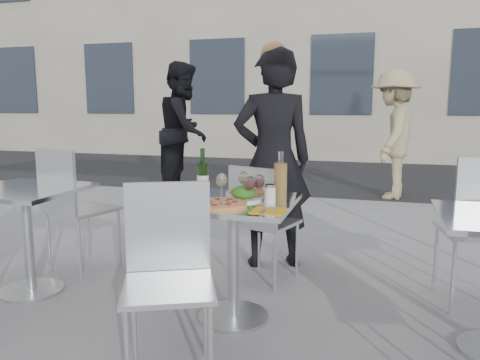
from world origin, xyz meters
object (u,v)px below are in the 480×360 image
(pizza_near, at_px, (219,204))
(carafe, at_px, (280,180))
(pizza_far, at_px, (249,192))
(wineglass_white_b, at_px, (244,179))
(pedestrian_b, at_px, (393,135))
(sugar_shaker, at_px, (270,193))
(chair_far, at_px, (260,214))
(napkin_left, at_px, (175,206))
(chair_near, at_px, (169,263))
(wine_bottle, at_px, (203,177))
(main_table, at_px, (233,234))
(wineglass_white_a, at_px, (222,181))
(napkin_right, at_px, (269,211))
(wineglass_red_b, at_px, (259,182))
(salad_plate, at_px, (244,194))
(woman_diner, at_px, (273,160))
(wineglass_red_a, at_px, (250,184))
(pedestrian_a, at_px, (184,131))
(side_chair_lfar, at_px, (71,200))
(side_table_left, at_px, (27,218))

(pizza_near, bearing_deg, carafe, 43.34)
(pizza_far, height_order, wineglass_white_b, wineglass_white_b)
(carafe, relative_size, wineglass_white_b, 1.84)
(pedestrian_b, distance_m, sugar_shaker, 4.37)
(chair_far, bearing_deg, napkin_left, 89.46)
(chair_near, distance_m, wine_bottle, 0.81)
(main_table, xyz_separation_m, wineglass_white_a, (-0.08, 0.03, 0.32))
(chair_far, height_order, pizza_near, chair_far)
(wineglass_white_b, bearing_deg, wineglass_white_a, -132.70)
(main_table, distance_m, wineglass_white_b, 0.35)
(main_table, relative_size, pedestrian_b, 0.42)
(carafe, bearing_deg, pizza_far, 156.11)
(chair_far, distance_m, napkin_right, 0.92)
(wineglass_red_b, xyz_separation_m, napkin_right, (0.12, -0.26, -0.11))
(salad_plate, bearing_deg, napkin_left, -140.15)
(woman_diner, xyz_separation_m, wineglass_red_a, (0.10, -1.08, -0.02))
(sugar_shaker, relative_size, wineglass_red_b, 0.68)
(pedestrian_a, relative_size, carafe, 6.58)
(chair_near, bearing_deg, napkin_left, 84.89)
(pizza_far, bearing_deg, salad_plate, -85.32)
(side_chair_lfar, bearing_deg, napkin_left, 168.20)
(side_chair_lfar, bearing_deg, sugar_shaker, -176.27)
(chair_far, distance_m, woman_diner, 0.55)
(pizza_far, distance_m, salad_plate, 0.19)
(side_chair_lfar, bearing_deg, carafe, -172.30)
(chair_far, xyz_separation_m, napkin_right, (0.25, -0.85, 0.23))
(chair_far, bearing_deg, pedestrian_b, -88.06)
(carafe, relative_size, napkin_left, 1.31)
(main_table, distance_m, pedestrian_b, 4.43)
(pizza_near, distance_m, carafe, 0.42)
(side_table_left, height_order, napkin_right, napkin_right)
(wine_bottle, distance_m, wineglass_white_b, 0.26)
(pedestrian_a, relative_size, salad_plate, 8.68)
(napkin_left, bearing_deg, carafe, 18.73)
(pizza_far, distance_m, carafe, 0.26)
(woman_diner, bearing_deg, side_table_left, 12.14)
(wineglass_white_a, bearing_deg, wineglass_red_b, 3.27)
(chair_far, relative_size, napkin_right, 4.40)
(chair_far, bearing_deg, napkin_right, 124.15)
(woman_diner, relative_size, wineglass_white_b, 11.13)
(carafe, distance_m, napkin_left, 0.66)
(napkin_right, bearing_deg, wineglass_white_b, 125.54)
(napkin_left, bearing_deg, sugar_shaker, 11.11)
(chair_near, bearing_deg, side_table_left, 131.28)
(chair_far, bearing_deg, pizza_near, 104.07)
(carafe, distance_m, napkin_right, 0.36)
(side_chair_lfar, distance_m, wineglass_red_b, 1.66)
(pedestrian_b, height_order, wineglass_red_a, pedestrian_b)
(carafe, bearing_deg, salad_plate, -156.75)
(wineglass_red_a, bearing_deg, chair_near, -113.10)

